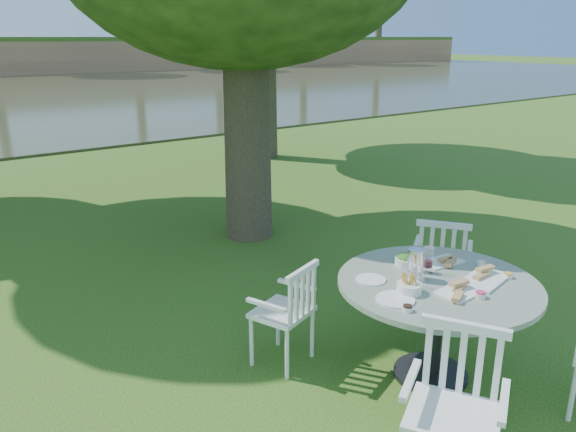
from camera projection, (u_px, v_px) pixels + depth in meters
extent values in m
plane|color=#20440E|center=(300.00, 303.00, 5.52)|extent=(140.00, 140.00, 0.00)
cylinder|color=black|center=(430.00, 373.00, 4.33)|extent=(0.56, 0.56, 0.04)
cylinder|color=black|center=(434.00, 330.00, 4.21)|extent=(0.12, 0.12, 0.72)
cylinder|color=gray|center=(438.00, 284.00, 4.10)|extent=(1.47, 1.47, 0.04)
cylinder|color=white|center=(463.00, 282.00, 5.43)|extent=(0.04, 0.04, 0.47)
cylinder|color=white|center=(419.00, 277.00, 5.56)|extent=(0.04, 0.04, 0.47)
cylinder|color=white|center=(461.00, 298.00, 5.10)|extent=(0.04, 0.04, 0.47)
cylinder|color=white|center=(415.00, 292.00, 5.22)|extent=(0.04, 0.04, 0.47)
cube|color=white|center=(442.00, 262.00, 5.25)|extent=(0.63, 0.64, 0.04)
cube|color=white|center=(442.00, 248.00, 5.00)|extent=(0.31, 0.41, 0.48)
cylinder|color=white|center=(278.00, 322.00, 4.71)|extent=(0.03, 0.03, 0.42)
cylinder|color=white|center=(251.00, 342.00, 4.42)|extent=(0.03, 0.03, 0.42)
cylinder|color=white|center=(312.00, 333.00, 4.54)|extent=(0.03, 0.03, 0.42)
cylinder|color=white|center=(287.00, 354.00, 4.24)|extent=(0.03, 0.03, 0.42)
cube|color=white|center=(282.00, 312.00, 4.41)|extent=(0.54, 0.51, 0.04)
cube|color=white|center=(302.00, 295.00, 4.25)|extent=(0.41, 0.18, 0.43)
cylinder|color=white|center=(418.00, 425.00, 3.42)|extent=(0.04, 0.04, 0.48)
cube|color=white|center=(453.00, 417.00, 3.09)|extent=(0.63, 0.65, 0.04)
cube|color=white|center=(462.00, 362.00, 3.20)|extent=(0.28, 0.45, 0.49)
cylinder|color=white|center=(573.00, 393.00, 3.77)|extent=(0.03, 0.03, 0.43)
cube|color=white|center=(462.00, 291.00, 3.92)|extent=(0.37, 0.23, 0.01)
cube|color=white|center=(485.00, 279.00, 4.11)|extent=(0.46, 0.33, 0.02)
cube|color=white|center=(441.00, 262.00, 4.43)|extent=(0.36, 0.22, 0.01)
cylinder|color=white|center=(395.00, 299.00, 3.80)|extent=(0.27, 0.27, 0.01)
cylinder|color=white|center=(371.00, 280.00, 4.11)|extent=(0.22, 0.22, 0.01)
cylinder|color=white|center=(409.00, 288.00, 3.90)|extent=(0.18, 0.18, 0.07)
cylinder|color=white|center=(406.00, 261.00, 4.38)|extent=(0.18, 0.18, 0.06)
cylinder|color=silver|center=(415.00, 264.00, 4.10)|extent=(0.12, 0.12, 0.23)
cylinder|color=white|center=(428.00, 260.00, 4.21)|extent=(0.08, 0.08, 0.21)
cylinder|color=white|center=(418.00, 279.00, 3.98)|extent=(0.07, 0.07, 0.12)
cylinder|color=white|center=(420.00, 284.00, 3.92)|extent=(0.06, 0.06, 0.11)
cylinder|color=white|center=(480.00, 295.00, 3.83)|extent=(0.08, 0.08, 0.03)
cylinder|color=white|center=(508.00, 276.00, 4.15)|extent=(0.07, 0.07, 0.03)
cylinder|color=white|center=(481.00, 264.00, 4.36)|extent=(0.07, 0.07, 0.03)
cylinder|color=white|center=(407.00, 309.00, 3.65)|extent=(0.07, 0.07, 0.03)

